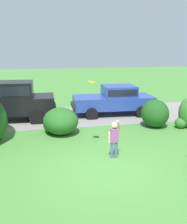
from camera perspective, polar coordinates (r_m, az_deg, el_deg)
name	(u,v)px	position (r m, az deg, el deg)	size (l,w,h in m)	color
ground_plane	(106,170)	(8.40, 2.65, -11.85)	(80.00, 80.00, 0.00)	#478438
driveway_strip	(73,116)	(14.66, -4.21, -0.81)	(28.00, 4.40, 0.02)	gray
shrub_centre_left	(60,121)	(11.67, -6.99, -1.94)	(1.46, 1.71, 1.10)	#286023
shrub_centre	(155,113)	(12.83, 12.51, -0.29)	(1.23, 1.36, 1.26)	#1E511C
parked_sedan	(115,99)	(14.91, 4.39, 2.72)	(4.49, 2.27, 1.56)	#28429E
parked_suv	(7,99)	(14.18, -17.30, 2.55)	(4.78, 2.27, 1.92)	black
child_thrower	(114,137)	(9.04, 4.28, -5.12)	(0.45, 0.27, 1.29)	#4C608C
frisbee	(92,82)	(9.42, -0.31, 6.20)	(0.28, 0.28, 0.10)	yellow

